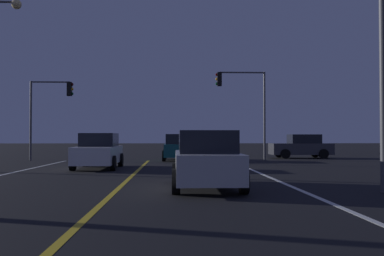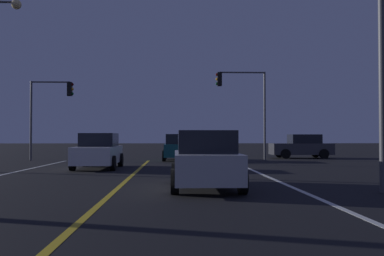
% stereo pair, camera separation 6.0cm
% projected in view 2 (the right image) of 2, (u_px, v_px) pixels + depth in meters
% --- Properties ---
extents(lane_edge_right, '(0.16, 32.45, 0.01)m').
position_uv_depth(lane_edge_right, '(312.00, 196.00, 10.84)').
color(lane_edge_right, silver).
rests_on(lane_edge_right, ground).
extents(lane_center_divider, '(0.16, 32.45, 0.01)m').
position_uv_depth(lane_center_divider, '(108.00, 197.00, 10.63)').
color(lane_center_divider, gold).
rests_on(lane_center_divider, ground).
extents(car_ahead_far, '(2.02, 4.30, 1.70)m').
position_uv_depth(car_ahead_far, '(178.00, 148.00, 27.42)').
color(car_ahead_far, black).
rests_on(car_ahead_far, ground).
extents(car_oncoming, '(2.02, 4.30, 1.70)m').
position_uv_depth(car_oncoming, '(98.00, 151.00, 20.30)').
color(car_oncoming, black).
rests_on(car_oncoming, ground).
extents(car_crossing_side, '(4.30, 2.02, 1.70)m').
position_uv_depth(car_crossing_side, '(302.00, 147.00, 30.14)').
color(car_crossing_side, black).
rests_on(car_crossing_side, ground).
extents(car_lead_same_lane, '(2.02, 4.30, 1.70)m').
position_uv_depth(car_lead_same_lane, '(205.00, 160.00, 12.41)').
color(car_lead_same_lane, black).
rests_on(car_lead_same_lane, ground).
extents(traffic_light_near_right, '(3.31, 0.36, 5.82)m').
position_uv_depth(traffic_light_near_right, '(242.00, 95.00, 27.68)').
color(traffic_light_near_right, '#4C4C51').
rests_on(traffic_light_near_right, ground).
extents(traffic_light_near_left, '(2.79, 0.36, 5.13)m').
position_uv_depth(traffic_light_near_left, '(52.00, 102.00, 27.17)').
color(traffic_light_near_left, '#4C4C51').
rests_on(traffic_light_near_left, ground).
extents(street_lamp_right_near, '(2.37, 0.44, 7.91)m').
position_uv_depth(street_lamp_right_near, '(362.00, 8.00, 11.49)').
color(street_lamp_right_near, '#4C4C51').
rests_on(street_lamp_right_near, ground).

